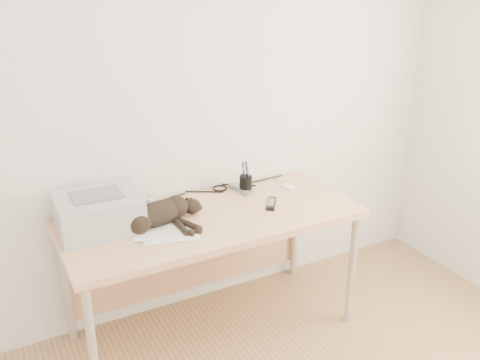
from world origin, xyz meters
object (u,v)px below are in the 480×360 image
desk (206,231)px  mug (146,203)px  pen_cup (246,184)px  mouse (287,185)px  printer (98,212)px  cat (156,216)px

desk → mug: size_ratio=16.43×
pen_cup → mouse: 0.27m
printer → pen_cup: (0.89, 0.08, -0.04)m
mouse → pen_cup: bearing=150.6°
mug → cat: bearing=-93.0°
desk → printer: size_ratio=3.84×
printer → desk: bearing=-3.7°
printer → mouse: 1.15m
printer → mouse: (1.14, 0.02, -0.08)m
mug → pen_cup: pen_cup is taller
cat → mouse: bearing=-4.1°
pen_cup → mouse: size_ratio=1.84×
cat → pen_cup: pen_cup is taller
cat → pen_cup: size_ratio=3.24×
cat → pen_cup: bearing=4.3°
cat → mug: size_ratio=6.28×
desk → pen_cup: 0.39m
mug → printer: bearing=-161.0°
printer → pen_cup: bearing=5.0°
desk → mug: (-0.29, 0.13, 0.18)m
desk → pen_cup: bearing=19.9°
pen_cup → mug: bearing=178.3°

